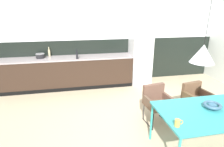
{
  "coord_description": "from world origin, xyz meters",
  "views": [
    {
      "loc": [
        -1.16,
        -2.73,
        2.18
      ],
      "look_at": [
        -0.5,
        0.64,
        0.98
      ],
      "focal_mm": 29.32,
      "sensor_mm": 36.0,
      "label": 1
    }
  ],
  "objects_px": {
    "armchair_near_window": "(156,99)",
    "mug_wide_latte": "(178,123)",
    "bottle_wine_green": "(49,53)",
    "refrigerator_column": "(140,52)",
    "bottle_vinegar_dark": "(77,55)",
    "armchair_by_stool": "(195,95)",
    "pendant_lamp_over_table_near": "(203,54)",
    "cooking_pot": "(40,56)",
    "fruit_bowl": "(212,105)",
    "dining_table": "(213,113)"
  },
  "relations": [
    {
      "from": "armchair_near_window",
      "to": "mug_wide_latte",
      "type": "xyz_separation_m",
      "value": [
        -0.27,
        -1.21,
        0.29
      ]
    },
    {
      "from": "bottle_wine_green",
      "to": "refrigerator_column",
      "type": "bearing_deg",
      "value": -4.85
    },
    {
      "from": "refrigerator_column",
      "to": "bottle_vinegar_dark",
      "type": "relative_size",
      "value": 7.11
    },
    {
      "from": "armchair_by_stool",
      "to": "mug_wide_latte",
      "type": "xyz_separation_m",
      "value": [
        -1.15,
        -1.23,
        0.3
      ]
    },
    {
      "from": "mug_wide_latte",
      "to": "pendant_lamp_over_table_near",
      "type": "xyz_separation_m",
      "value": [
        0.41,
        0.27,
        0.84
      ]
    },
    {
      "from": "mug_wide_latte",
      "to": "cooking_pot",
      "type": "bearing_deg",
      "value": 123.17
    },
    {
      "from": "armchair_by_stool",
      "to": "mug_wide_latte",
      "type": "relative_size",
      "value": 6.2
    },
    {
      "from": "fruit_bowl",
      "to": "mug_wide_latte",
      "type": "xyz_separation_m",
      "value": [
        -0.77,
        -0.32,
        -0.0
      ]
    },
    {
      "from": "bottle_wine_green",
      "to": "bottle_vinegar_dark",
      "type": "relative_size",
      "value": 1.01
    },
    {
      "from": "refrigerator_column",
      "to": "mug_wide_latte",
      "type": "xyz_separation_m",
      "value": [
        -0.67,
        -3.36,
        -0.18
      ]
    },
    {
      "from": "bottle_wine_green",
      "to": "fruit_bowl",
      "type": "bearing_deg",
      "value": -49.64
    },
    {
      "from": "armchair_by_stool",
      "to": "cooking_pot",
      "type": "height_order",
      "value": "cooking_pot"
    },
    {
      "from": "armchair_by_stool",
      "to": "refrigerator_column",
      "type": "bearing_deg",
      "value": -86.94
    },
    {
      "from": "dining_table",
      "to": "armchair_near_window",
      "type": "xyz_separation_m",
      "value": [
        -0.47,
        0.96,
        -0.2
      ]
    },
    {
      "from": "refrigerator_column",
      "to": "bottle_wine_green",
      "type": "relative_size",
      "value": 7.05
    },
    {
      "from": "pendant_lamp_over_table_near",
      "to": "armchair_by_stool",
      "type": "bearing_deg",
      "value": 52.6
    },
    {
      "from": "refrigerator_column",
      "to": "mug_wide_latte",
      "type": "height_order",
      "value": "refrigerator_column"
    },
    {
      "from": "dining_table",
      "to": "fruit_bowl",
      "type": "xyz_separation_m",
      "value": [
        0.03,
        0.06,
        0.1
      ]
    },
    {
      "from": "armchair_by_stool",
      "to": "cooking_pot",
      "type": "bearing_deg",
      "value": -42.6
    },
    {
      "from": "armchair_by_stool",
      "to": "cooking_pot",
      "type": "distance_m",
      "value": 4.06
    },
    {
      "from": "armchair_by_stool",
      "to": "bottle_vinegar_dark",
      "type": "distance_m",
      "value": 3.1
    },
    {
      "from": "pendant_lamp_over_table_near",
      "to": "bottle_vinegar_dark",
      "type": "bearing_deg",
      "value": 119.72
    },
    {
      "from": "dining_table",
      "to": "mug_wide_latte",
      "type": "relative_size",
      "value": 13.92
    },
    {
      "from": "bottle_wine_green",
      "to": "pendant_lamp_over_table_near",
      "type": "height_order",
      "value": "pendant_lamp_over_table_near"
    },
    {
      "from": "bottle_wine_green",
      "to": "dining_table",
      "type": "bearing_deg",
      "value": -50.44
    },
    {
      "from": "cooking_pot",
      "to": "pendant_lamp_over_table_near",
      "type": "bearing_deg",
      "value": -50.01
    },
    {
      "from": "refrigerator_column",
      "to": "cooking_pot",
      "type": "xyz_separation_m",
      "value": [
        -2.9,
        0.06,
        0.0
      ]
    },
    {
      "from": "mug_wide_latte",
      "to": "bottle_wine_green",
      "type": "bearing_deg",
      "value": 119.28
    },
    {
      "from": "armchair_by_stool",
      "to": "armchair_near_window",
      "type": "bearing_deg",
      "value": -8.51
    },
    {
      "from": "bottle_vinegar_dark",
      "to": "fruit_bowl",
      "type": "bearing_deg",
      "value": -54.72
    },
    {
      "from": "bottle_vinegar_dark",
      "to": "bottle_wine_green",
      "type": "bearing_deg",
      "value": 150.27
    },
    {
      "from": "cooking_pot",
      "to": "bottle_wine_green",
      "type": "bearing_deg",
      "value": 36.7
    },
    {
      "from": "dining_table",
      "to": "armchair_by_stool",
      "type": "relative_size",
      "value": 2.25
    },
    {
      "from": "refrigerator_column",
      "to": "cooking_pot",
      "type": "height_order",
      "value": "refrigerator_column"
    },
    {
      "from": "fruit_bowl",
      "to": "bottle_vinegar_dark",
      "type": "distance_m",
      "value": 3.47
    },
    {
      "from": "mug_wide_latte",
      "to": "bottle_vinegar_dark",
      "type": "xyz_separation_m",
      "value": [
        -1.23,
        3.15,
        0.23
      ]
    },
    {
      "from": "dining_table",
      "to": "bottle_wine_green",
      "type": "xyz_separation_m",
      "value": [
        -2.75,
        3.33,
        0.32
      ]
    },
    {
      "from": "refrigerator_column",
      "to": "mug_wide_latte",
      "type": "bearing_deg",
      "value": -101.2
    },
    {
      "from": "dining_table",
      "to": "pendant_lamp_over_table_near",
      "type": "xyz_separation_m",
      "value": [
        -0.33,
        0.01,
        0.93
      ]
    },
    {
      "from": "bottle_wine_green",
      "to": "pendant_lamp_over_table_near",
      "type": "relative_size",
      "value": 0.25
    },
    {
      "from": "bottle_wine_green",
      "to": "bottle_vinegar_dark",
      "type": "bearing_deg",
      "value": -29.73
    },
    {
      "from": "refrigerator_column",
      "to": "pendant_lamp_over_table_near",
      "type": "xyz_separation_m",
      "value": [
        -0.26,
        -3.1,
        0.66
      ]
    },
    {
      "from": "refrigerator_column",
      "to": "fruit_bowl",
      "type": "distance_m",
      "value": 3.05
    },
    {
      "from": "refrigerator_column",
      "to": "armchair_near_window",
      "type": "distance_m",
      "value": 2.24
    },
    {
      "from": "armchair_near_window",
      "to": "mug_wide_latte",
      "type": "height_order",
      "value": "mug_wide_latte"
    },
    {
      "from": "bottle_wine_green",
      "to": "armchair_by_stool",
      "type": "bearing_deg",
      "value": -36.75
    },
    {
      "from": "armchair_by_stool",
      "to": "bottle_wine_green",
      "type": "bearing_deg",
      "value": -46.41
    },
    {
      "from": "mug_wide_latte",
      "to": "bottle_vinegar_dark",
      "type": "relative_size",
      "value": 0.43
    },
    {
      "from": "mug_wide_latte",
      "to": "bottle_wine_green",
      "type": "height_order",
      "value": "bottle_wine_green"
    },
    {
      "from": "fruit_bowl",
      "to": "armchair_by_stool",
      "type": "bearing_deg",
      "value": 67.33
    }
  ]
}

